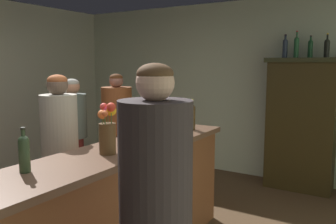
# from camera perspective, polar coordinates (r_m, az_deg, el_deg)

# --- Properties ---
(wall_back) EXTENTS (5.58, 0.12, 2.62)m
(wall_back) POSITION_cam_1_polar(r_m,az_deg,el_deg) (5.63, 9.56, 3.77)
(wall_back) COLOR #B3BB9D
(wall_back) RESTS_ON ground
(bar_counter) EXTENTS (0.59, 2.81, 1.02)m
(bar_counter) POSITION_cam_1_polar(r_m,az_deg,el_deg) (3.00, -8.47, -15.50)
(bar_counter) COLOR brown
(bar_counter) RESTS_ON ground
(display_cabinet) EXTENTS (0.94, 0.42, 1.77)m
(display_cabinet) POSITION_cam_1_polar(r_m,az_deg,el_deg) (5.05, 20.59, -1.53)
(display_cabinet) COLOR #2F2510
(display_cabinet) RESTS_ON ground
(wine_bottle_chardonnay) EXTENTS (0.06, 0.06, 0.30)m
(wine_bottle_chardonnay) POSITION_cam_1_polar(r_m,az_deg,el_deg) (3.59, -1.20, -1.06)
(wine_bottle_chardonnay) COLOR #1F2930
(wine_bottle_chardonnay) RESTS_ON bar_counter
(wine_bottle_syrah) EXTENTS (0.06, 0.06, 0.32)m
(wine_bottle_syrah) POSITION_cam_1_polar(r_m,az_deg,el_deg) (3.47, -2.82, -1.06)
(wine_bottle_syrah) COLOR #1B2F3A
(wine_bottle_syrah) RESTS_ON bar_counter
(wine_bottle_riesling) EXTENTS (0.07, 0.07, 0.32)m
(wine_bottle_riesling) POSITION_cam_1_polar(r_m,az_deg,el_deg) (3.65, 3.86, -0.59)
(wine_bottle_riesling) COLOR #402F17
(wine_bottle_riesling) RESTS_ON bar_counter
(wine_bottle_rose) EXTENTS (0.07, 0.07, 0.29)m
(wine_bottle_rose) POSITION_cam_1_polar(r_m,az_deg,el_deg) (2.40, -22.13, -5.97)
(wine_bottle_rose) COLOR #2F4529
(wine_bottle_rose) RESTS_ON bar_counter
(wine_bottle_pinot) EXTENTS (0.07, 0.07, 0.34)m
(wine_bottle_pinot) POSITION_cam_1_polar(r_m,az_deg,el_deg) (3.22, -5.88, -1.61)
(wine_bottle_pinot) COLOR black
(wine_bottle_pinot) RESTS_ON bar_counter
(wine_glass_front) EXTENTS (0.08, 0.08, 0.16)m
(wine_glass_front) POSITION_cam_1_polar(r_m,az_deg,el_deg) (3.43, 2.19, -1.66)
(wine_glass_front) COLOR white
(wine_glass_front) RESTS_ON bar_counter
(wine_glass_mid) EXTENTS (0.07, 0.07, 0.14)m
(wine_glass_mid) POSITION_cam_1_polar(r_m,az_deg,el_deg) (3.36, -0.53, -2.05)
(wine_glass_mid) COLOR white
(wine_glass_mid) RESTS_ON bar_counter
(flower_arrangement) EXTENTS (0.14, 0.13, 0.39)m
(flower_arrangement) POSITION_cam_1_polar(r_m,az_deg,el_deg) (2.70, -9.68, -2.73)
(flower_arrangement) COLOR #52381E
(flower_arrangement) RESTS_ON bar_counter
(display_bottle_left) EXTENTS (0.07, 0.07, 0.31)m
(display_bottle_left) POSITION_cam_1_polar(r_m,az_deg,el_deg) (5.05, 18.33, 9.86)
(display_bottle_left) COLOR #242C3C
(display_bottle_left) RESTS_ON display_cabinet
(display_bottle_midleft) EXTENTS (0.06, 0.06, 0.35)m
(display_bottle_midleft) POSITION_cam_1_polar(r_m,az_deg,el_deg) (5.02, 19.96, 9.91)
(display_bottle_midleft) COLOR #22522C
(display_bottle_midleft) RESTS_ON display_cabinet
(display_bottle_center) EXTENTS (0.06, 0.06, 0.28)m
(display_bottle_center) POSITION_cam_1_polar(r_m,az_deg,el_deg) (4.99, 21.93, 9.57)
(display_bottle_center) COLOR #13381C
(display_bottle_center) RESTS_ON display_cabinet
(display_bottle_midright) EXTENTS (0.07, 0.07, 0.30)m
(display_bottle_midright) POSITION_cam_1_polar(r_m,az_deg,el_deg) (4.95, 24.20, 9.48)
(display_bottle_midright) COLOR black
(display_bottle_midright) RESTS_ON display_cabinet
(patron_redhead) EXTENTS (0.33, 0.33, 1.60)m
(patron_redhead) POSITION_cam_1_polar(r_m,az_deg,el_deg) (3.44, -16.94, -6.26)
(patron_redhead) COLOR #BAA89B
(patron_redhead) RESTS_ON ground
(patron_tall) EXTENTS (0.35, 0.35, 1.51)m
(patron_tall) POSITION_cam_1_polar(r_m,az_deg,el_deg) (4.66, -15.00, -3.20)
(patron_tall) COLOR maroon
(patron_tall) RESTS_ON ground
(patron_in_grey) EXTENTS (0.40, 0.40, 1.57)m
(patron_in_grey) POSITION_cam_1_polar(r_m,az_deg,el_deg) (4.70, -8.18, -2.70)
(patron_in_grey) COLOR #282B30
(patron_in_grey) RESTS_ON ground
(bartender) EXTENTS (0.39, 0.39, 1.70)m
(bartender) POSITION_cam_1_polar(r_m,az_deg,el_deg) (1.93, -1.99, -15.72)
(bartender) COLOR maroon
(bartender) RESTS_ON ground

